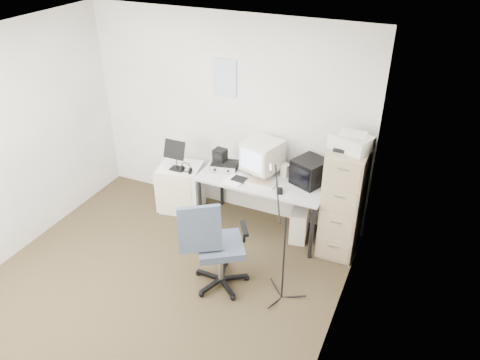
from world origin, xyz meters
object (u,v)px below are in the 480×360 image
at_px(filing_cabinet, 344,200).
at_px(desk, 263,204).
at_px(office_chair, 220,245).
at_px(side_cart, 182,187).

xyz_separation_m(filing_cabinet, desk, (-0.95, -0.03, -0.29)).
bearing_deg(office_chair, side_cart, 101.45).
bearing_deg(desk, filing_cabinet, 1.81).
relative_size(filing_cabinet, office_chair, 1.25).
xyz_separation_m(filing_cabinet, office_chair, (-0.99, -1.12, -0.13)).
bearing_deg(side_cart, filing_cabinet, -10.48).
height_order(desk, side_cart, desk).
xyz_separation_m(desk, office_chair, (-0.04, -1.09, 0.15)).
distance_m(desk, side_cart, 1.13).
distance_m(filing_cabinet, desk, 0.99).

